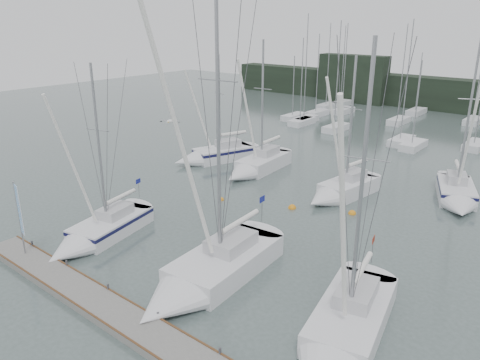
# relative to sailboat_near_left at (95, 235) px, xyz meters

# --- Properties ---
(ground) EXTENTS (160.00, 160.00, 0.00)m
(ground) POSITION_rel_sailboat_near_left_xyz_m (7.94, 0.82, -0.55)
(ground) COLOR #4A5A56
(ground) RESTS_ON ground
(dock) EXTENTS (24.00, 2.00, 0.40)m
(dock) POSITION_rel_sailboat_near_left_xyz_m (7.94, -4.18, -0.35)
(dock) COLOR #62625D
(dock) RESTS_ON ground
(far_treeline) EXTENTS (90.00, 4.00, 5.00)m
(far_treeline) POSITION_rel_sailboat_near_left_xyz_m (7.94, 62.82, 1.95)
(far_treeline) COLOR black
(far_treeline) RESTS_ON ground
(far_building_left) EXTENTS (12.00, 3.00, 8.00)m
(far_building_left) POSITION_rel_sailboat_near_left_xyz_m (-12.06, 60.82, 3.45)
(far_building_left) COLOR black
(far_building_left) RESTS_ON ground
(mast_forest) EXTENTS (51.54, 24.59, 14.83)m
(mast_forest) POSITION_rel_sailboat_near_left_xyz_m (7.47, 44.99, -0.06)
(mast_forest) COLOR silver
(mast_forest) RESTS_ON ground
(sailboat_near_left) EXTENTS (4.50, 9.00, 12.46)m
(sailboat_near_left) POSITION_rel_sailboat_near_left_xyz_m (0.00, 0.00, 0.00)
(sailboat_near_left) COLOR silver
(sailboat_near_left) RESTS_ON ground
(sailboat_near_center) EXTENTS (4.35, 11.21, 18.94)m
(sailboat_near_center) POSITION_rel_sailboat_near_left_xyz_m (9.34, 0.33, 0.07)
(sailboat_near_center) COLOR silver
(sailboat_near_center) RESTS_ON ground
(sailboat_near_right) EXTENTS (4.94, 10.29, 14.52)m
(sailboat_near_right) POSITION_rel_sailboat_near_left_xyz_m (17.63, 0.63, 0.01)
(sailboat_near_right) COLOR silver
(sailboat_near_right) RESTS_ON ground
(sailboat_mid_a) EXTENTS (5.50, 8.98, 11.61)m
(sailboat_mid_a) POSITION_rel_sailboat_near_left_xyz_m (-6.46, 18.30, 0.10)
(sailboat_mid_a) COLOR silver
(sailboat_mid_a) RESTS_ON ground
(sailboat_mid_b) EXTENTS (3.43, 9.24, 13.12)m
(sailboat_mid_b) POSITION_rel_sailboat_near_left_xyz_m (-0.73, 18.19, 0.07)
(sailboat_mid_b) COLOR silver
(sailboat_mid_b) RESTS_ON ground
(sailboat_mid_c) EXTENTS (3.58, 7.92, 12.19)m
(sailboat_mid_c) POSITION_rel_sailboat_near_left_xyz_m (8.67, 17.26, 0.06)
(sailboat_mid_c) COLOR silver
(sailboat_mid_c) RESTS_ON ground
(sailboat_mid_d) EXTENTS (5.24, 8.10, 13.75)m
(sailboat_mid_d) POSITION_rel_sailboat_near_left_xyz_m (16.54, 22.27, 0.08)
(sailboat_mid_d) COLOR silver
(sailboat_mid_d) RESTS_ON ground
(buoy_a) EXTENTS (0.63, 0.63, 0.63)m
(buoy_a) POSITION_rel_sailboat_near_left_xyz_m (6.87, 13.19, -0.55)
(buoy_a) COLOR orange
(buoy_a) RESTS_ON ground
(buoy_b) EXTENTS (0.59, 0.59, 0.59)m
(buoy_b) POSITION_rel_sailboat_near_left_xyz_m (11.00, 15.15, -0.55)
(buoy_b) COLOR orange
(buoy_b) RESTS_ON ground
(buoy_c) EXTENTS (0.47, 0.47, 0.47)m
(buoy_c) POSITION_rel_sailboat_near_left_xyz_m (1.42, 10.98, -0.55)
(buoy_c) COLOR orange
(buoy_c) RESTS_ON ground
(dock_banner) EXTENTS (0.70, 0.20, 4.67)m
(dock_banner) POSITION_rel_sailboat_near_left_xyz_m (-1.14, -4.10, 2.61)
(dock_banner) COLOR #929499
(dock_banner) RESTS_ON dock
(seagull) EXTENTS (1.00, 0.56, 0.21)m
(seagull) POSITION_rel_sailboat_near_left_xyz_m (6.54, 1.22, 8.28)
(seagull) COLOR white
(seagull) RESTS_ON ground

